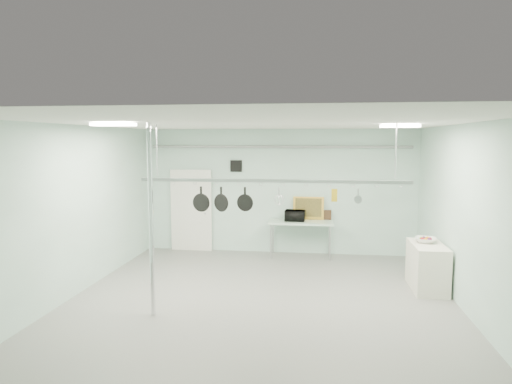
# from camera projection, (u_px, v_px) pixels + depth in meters

# --- Properties ---
(floor) EXTENTS (8.00, 8.00, 0.00)m
(floor) POSITION_uv_depth(u_px,v_px,m) (259.00, 307.00, 8.01)
(floor) COLOR gray
(floor) RESTS_ON ground
(ceiling) EXTENTS (7.00, 8.00, 0.02)m
(ceiling) POSITION_uv_depth(u_px,v_px,m) (259.00, 124.00, 7.65)
(ceiling) COLOR silver
(ceiling) RESTS_ON back_wall
(back_wall) EXTENTS (7.00, 0.02, 3.20)m
(back_wall) POSITION_uv_depth(u_px,v_px,m) (278.00, 191.00, 11.76)
(back_wall) COLOR silver
(back_wall) RESTS_ON floor
(right_wall) EXTENTS (0.02, 8.00, 3.20)m
(right_wall) POSITION_uv_depth(u_px,v_px,m) (473.00, 222.00, 7.37)
(right_wall) COLOR silver
(right_wall) RESTS_ON floor
(door) EXTENTS (1.10, 0.10, 2.20)m
(door) POSITION_uv_depth(u_px,v_px,m) (192.00, 211.00, 12.07)
(door) COLOR silver
(door) RESTS_ON floor
(wall_vent) EXTENTS (0.30, 0.04, 0.30)m
(wall_vent) POSITION_uv_depth(u_px,v_px,m) (236.00, 166.00, 11.81)
(wall_vent) COLOR black
(wall_vent) RESTS_ON back_wall
(conduit_pipe) EXTENTS (6.60, 0.07, 0.07)m
(conduit_pipe) POSITION_uv_depth(u_px,v_px,m) (278.00, 147.00, 11.54)
(conduit_pipe) COLOR gray
(conduit_pipe) RESTS_ON back_wall
(chrome_pole) EXTENTS (0.08, 0.08, 3.20)m
(chrome_pole) POSITION_uv_depth(u_px,v_px,m) (151.00, 221.00, 7.46)
(chrome_pole) COLOR silver
(chrome_pole) RESTS_ON floor
(prep_table) EXTENTS (1.60, 0.70, 0.91)m
(prep_table) POSITION_uv_depth(u_px,v_px,m) (301.00, 224.00, 11.38)
(prep_table) COLOR #ADCCB7
(prep_table) RESTS_ON floor
(side_cabinet) EXTENTS (0.60, 1.20, 0.90)m
(side_cabinet) POSITION_uv_depth(u_px,v_px,m) (427.00, 267.00, 8.92)
(side_cabinet) COLOR silver
(side_cabinet) RESTS_ON floor
(pot_rack) EXTENTS (4.80, 0.06, 1.00)m
(pot_rack) POSITION_uv_depth(u_px,v_px,m) (272.00, 179.00, 8.03)
(pot_rack) COLOR #B7B7BC
(pot_rack) RESTS_ON ceiling
(light_panel_left) EXTENTS (0.65, 0.30, 0.05)m
(light_panel_left) POSITION_uv_depth(u_px,v_px,m) (113.00, 124.00, 7.15)
(light_panel_left) COLOR white
(light_panel_left) RESTS_ON ceiling
(light_panel_right) EXTENTS (0.65, 0.30, 0.05)m
(light_panel_right) POSITION_uv_depth(u_px,v_px,m) (400.00, 126.00, 7.93)
(light_panel_right) COLOR white
(light_panel_right) RESTS_ON ceiling
(microwave) EXTENTS (0.51, 0.37, 0.27)m
(microwave) POSITION_uv_depth(u_px,v_px,m) (295.00, 216.00, 11.39)
(microwave) COLOR black
(microwave) RESTS_ON prep_table
(coffee_canister) EXTENTS (0.17, 0.17, 0.19)m
(coffee_canister) POSITION_uv_depth(u_px,v_px,m) (296.00, 218.00, 11.31)
(coffee_canister) COLOR silver
(coffee_canister) RESTS_ON prep_table
(painting_large) EXTENTS (0.78, 0.15, 0.58)m
(painting_large) POSITION_uv_depth(u_px,v_px,m) (308.00, 208.00, 11.61)
(painting_large) COLOR gold
(painting_large) RESTS_ON prep_table
(painting_small) EXTENTS (0.30, 0.09, 0.25)m
(painting_small) POSITION_uv_depth(u_px,v_px,m) (325.00, 215.00, 11.57)
(painting_small) COLOR #382313
(painting_small) RESTS_ON prep_table
(fruit_bowl) EXTENTS (0.50, 0.50, 0.10)m
(fruit_bowl) POSITION_uv_depth(u_px,v_px,m) (426.00, 240.00, 9.00)
(fruit_bowl) COLOR silver
(fruit_bowl) RESTS_ON side_cabinet
(skillet_left) EXTENTS (0.34, 0.13, 0.44)m
(skillet_left) POSITION_uv_depth(u_px,v_px,m) (201.00, 198.00, 8.24)
(skillet_left) COLOR black
(skillet_left) RESTS_ON pot_rack
(skillet_mid) EXTENTS (0.31, 0.21, 0.43)m
(skillet_mid) POSITION_uv_depth(u_px,v_px,m) (221.00, 199.00, 8.19)
(skillet_mid) COLOR black
(skillet_mid) RESTS_ON pot_rack
(skillet_right) EXTENTS (0.31, 0.13, 0.42)m
(skillet_right) POSITION_uv_depth(u_px,v_px,m) (245.00, 199.00, 8.13)
(skillet_right) COLOR black
(skillet_right) RESTS_ON pot_rack
(whisk) EXTENTS (0.19, 0.19, 0.31)m
(whisk) POSITION_uv_depth(u_px,v_px,m) (279.00, 196.00, 8.04)
(whisk) COLOR #AFAEB3
(whisk) RESTS_ON pot_rack
(grater) EXTENTS (0.10, 0.06, 0.24)m
(grater) POSITION_uv_depth(u_px,v_px,m) (334.00, 195.00, 7.91)
(grater) COLOR gold
(grater) RESTS_ON pot_rack
(saucepan) EXTENTS (0.16, 0.14, 0.26)m
(saucepan) POSITION_uv_depth(u_px,v_px,m) (358.00, 196.00, 7.86)
(saucepan) COLOR #B8B7BC
(saucepan) RESTS_ON pot_rack
(fruit_cluster) EXTENTS (0.24, 0.24, 0.09)m
(fruit_cluster) POSITION_uv_depth(u_px,v_px,m) (426.00, 238.00, 9.00)
(fruit_cluster) COLOR maroon
(fruit_cluster) RESTS_ON fruit_bowl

